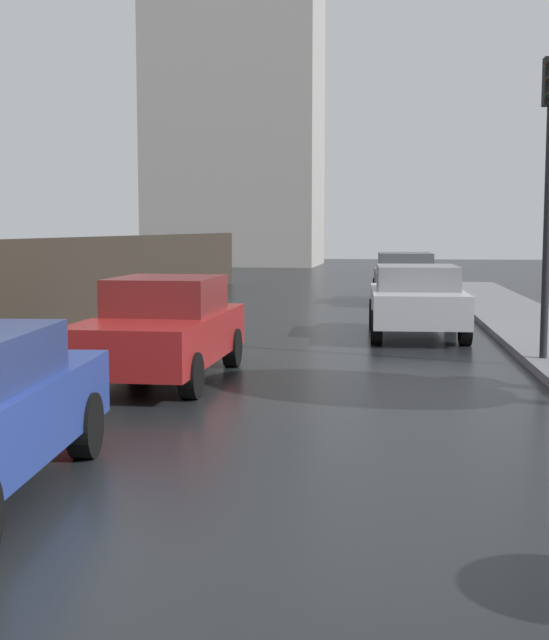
% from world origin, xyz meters
% --- Properties ---
extents(ground, '(120.00, 120.00, 0.00)m').
position_xyz_m(ground, '(0.00, 0.00, 0.00)').
color(ground, black).
extents(car_grey_near_kerb, '(1.90, 3.94, 1.52)m').
position_xyz_m(car_grey_near_kerb, '(2.46, 21.31, 0.80)').
color(car_grey_near_kerb, slate).
rests_on(car_grey_near_kerb, ground).
extents(car_red_mid_road, '(1.91, 4.25, 1.51)m').
position_xyz_m(car_red_mid_road, '(-1.57, 7.27, 0.76)').
color(car_red_mid_road, maroon).
rests_on(car_red_mid_road, ground).
extents(car_silver_far_lane, '(1.97, 4.07, 1.48)m').
position_xyz_m(car_silver_far_lane, '(2.42, 12.97, 0.78)').
color(car_silver_far_lane, '#B2B5BA').
rests_on(car_silver_far_lane, ground).
extents(distant_tower, '(10.49, 7.63, 26.22)m').
position_xyz_m(distant_tower, '(-6.93, 48.63, 10.03)').
color(distant_tower, '#9E9993').
rests_on(distant_tower, ground).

